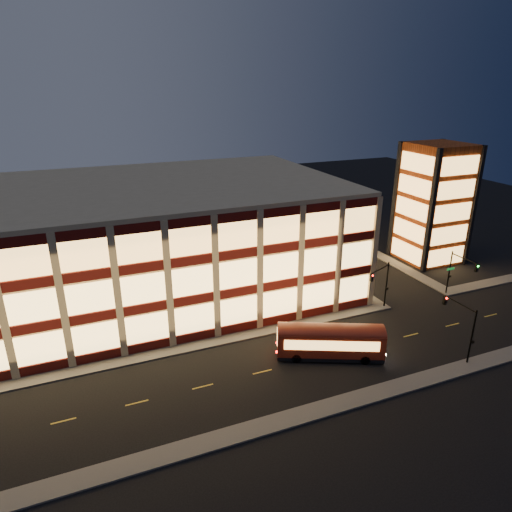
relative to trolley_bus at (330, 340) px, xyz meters
name	(u,v)px	position (x,y,z in m)	size (l,w,h in m)	color
ground	(205,349)	(-11.37, 6.19, -2.00)	(200.00, 200.00, 0.00)	black
sidewalk_office_south	(175,350)	(-14.37, 7.19, -1.92)	(54.00, 2.00, 0.15)	#514F4C
sidewalk_office_east	(316,262)	(11.63, 23.19, -1.92)	(2.00, 30.00, 0.15)	#514F4C
sidewalk_tower_south	(481,285)	(28.63, 7.19, -1.92)	(14.00, 2.00, 0.15)	#514F4C
sidewalk_tower_west	(375,253)	(22.63, 23.19, -1.92)	(2.00, 30.00, 0.15)	#514F4C
sidewalk_near	(251,430)	(-11.37, -6.81, -1.92)	(100.00, 2.00, 0.15)	#514F4C
office_building	(144,240)	(-14.29, 23.11, 5.25)	(50.45, 30.45, 14.50)	tan
stair_tower	(433,204)	(28.58, 18.15, 6.99)	(8.60, 8.60, 18.00)	#8C3814
traffic_signal_far	(381,280)	(10.84, 6.43, 2.11)	(3.79, 1.87, 6.00)	black
traffic_signal_right	(459,269)	(22.13, 5.57, 2.10)	(1.20, 4.37, 6.00)	black
traffic_signal_near	(462,320)	(12.13, -4.84, 2.13)	(0.32, 4.45, 6.00)	black
trolley_bus	(330,340)	(0.00, 0.00, 0.00)	(10.78, 6.89, 3.61)	maroon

